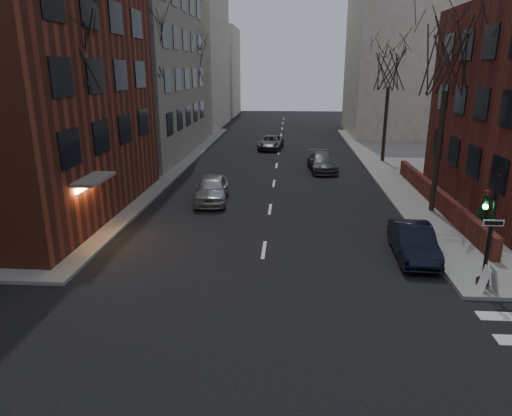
{
  "coord_description": "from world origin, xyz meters",
  "views": [
    {
      "loc": [
        1.01,
        -6.35,
        7.53
      ],
      "look_at": [
        -0.32,
        11.65,
        2.0
      ],
      "focal_mm": 32.0,
      "sensor_mm": 36.0,
      "label": 1
    }
  ],
  "objects_px": {
    "tree_right_a": "(449,58)",
    "car_lane_far": "(271,142)",
    "parked_sedan": "(413,242)",
    "streetlamp_near": "(143,123)",
    "streetlamp_far": "(202,101)",
    "tree_left_c": "(191,63)",
    "car_lane_gray": "(322,162)",
    "sandwich_board": "(489,279)",
    "evergreen_shrub": "(485,208)",
    "tree_left_b": "(148,47)",
    "tree_right_b": "(390,68)",
    "tree_left_a": "(66,46)",
    "traffic_signal": "(488,238)",
    "car_lane_silver": "(212,189)"
  },
  "relations": [
    {
      "from": "tree_right_a",
      "to": "car_lane_silver",
      "type": "relative_size",
      "value": 2.15
    },
    {
      "from": "streetlamp_far",
      "to": "car_lane_silver",
      "type": "bearing_deg",
      "value": -78.26
    },
    {
      "from": "tree_right_a",
      "to": "evergreen_shrub",
      "type": "distance_m",
      "value": 7.58
    },
    {
      "from": "tree_right_b",
      "to": "car_lane_silver",
      "type": "height_order",
      "value": "tree_right_b"
    },
    {
      "from": "car_lane_far",
      "to": "tree_left_c",
      "type": "bearing_deg",
      "value": 170.61
    },
    {
      "from": "traffic_signal",
      "to": "car_lane_silver",
      "type": "distance_m",
      "value": 15.42
    },
    {
      "from": "tree_left_c",
      "to": "tree_left_b",
      "type": "bearing_deg",
      "value": -90.0
    },
    {
      "from": "tree_left_c",
      "to": "evergreen_shrub",
      "type": "relative_size",
      "value": 5.02
    },
    {
      "from": "tree_left_c",
      "to": "streetlamp_near",
      "type": "relative_size",
      "value": 1.55
    },
    {
      "from": "tree_left_b",
      "to": "streetlamp_near",
      "type": "xyz_separation_m",
      "value": [
        0.6,
        -4.0,
        -4.68
      ]
    },
    {
      "from": "tree_right_b",
      "to": "streetlamp_near",
      "type": "height_order",
      "value": "tree_right_b"
    },
    {
      "from": "tree_right_b",
      "to": "car_lane_far",
      "type": "relative_size",
      "value": 1.97
    },
    {
      "from": "tree_left_a",
      "to": "tree_right_a",
      "type": "relative_size",
      "value": 1.06
    },
    {
      "from": "tree_left_a",
      "to": "streetlamp_far",
      "type": "distance_m",
      "value": 28.32
    },
    {
      "from": "streetlamp_near",
      "to": "streetlamp_far",
      "type": "height_order",
      "value": "same"
    },
    {
      "from": "streetlamp_near",
      "to": "traffic_signal",
      "type": "bearing_deg",
      "value": -38.87
    },
    {
      "from": "tree_left_b",
      "to": "car_lane_far",
      "type": "distance_m",
      "value": 16.58
    },
    {
      "from": "car_lane_far",
      "to": "parked_sedan",
      "type": "bearing_deg",
      "value": -70.08
    },
    {
      "from": "car_lane_gray",
      "to": "sandwich_board",
      "type": "relative_size",
      "value": 5.4
    },
    {
      "from": "traffic_signal",
      "to": "tree_right_b",
      "type": "bearing_deg",
      "value": 87.85
    },
    {
      "from": "tree_left_a",
      "to": "tree_right_b",
      "type": "relative_size",
      "value": 1.12
    },
    {
      "from": "tree_left_b",
      "to": "car_lane_gray",
      "type": "height_order",
      "value": "tree_left_b"
    },
    {
      "from": "streetlamp_near",
      "to": "streetlamp_far",
      "type": "relative_size",
      "value": 1.0
    },
    {
      "from": "parked_sedan",
      "to": "car_lane_far",
      "type": "xyz_separation_m",
      "value": [
        -7.0,
        26.28,
        -0.04
      ]
    },
    {
      "from": "streetlamp_far",
      "to": "parked_sedan",
      "type": "relative_size",
      "value": 1.5
    },
    {
      "from": "streetlamp_near",
      "to": "parked_sedan",
      "type": "distance_m",
      "value": 18.07
    },
    {
      "from": "tree_right_b",
      "to": "evergreen_shrub",
      "type": "height_order",
      "value": "tree_right_b"
    },
    {
      "from": "traffic_signal",
      "to": "tree_right_a",
      "type": "relative_size",
      "value": 0.41
    },
    {
      "from": "car_lane_gray",
      "to": "car_lane_far",
      "type": "relative_size",
      "value": 1.01
    },
    {
      "from": "car_lane_far",
      "to": "sandwich_board",
      "type": "bearing_deg",
      "value": -68.38
    },
    {
      "from": "traffic_signal",
      "to": "tree_left_a",
      "type": "height_order",
      "value": "tree_left_a"
    },
    {
      "from": "tree_right_a",
      "to": "car_lane_far",
      "type": "relative_size",
      "value": 2.08
    },
    {
      "from": "tree_left_a",
      "to": "tree_right_b",
      "type": "distance_m",
      "value": 25.19
    },
    {
      "from": "car_lane_silver",
      "to": "sandwich_board",
      "type": "bearing_deg",
      "value": -47.91
    },
    {
      "from": "tree_right_a",
      "to": "streetlamp_near",
      "type": "bearing_deg",
      "value": 166.76
    },
    {
      "from": "sandwich_board",
      "to": "tree_left_b",
      "type": "bearing_deg",
      "value": 134.11
    },
    {
      "from": "tree_right_a",
      "to": "evergreen_shrub",
      "type": "height_order",
      "value": "tree_right_a"
    },
    {
      "from": "tree_left_b",
      "to": "evergreen_shrub",
      "type": "xyz_separation_m",
      "value": [
        19.3,
        -10.61,
        -7.79
      ]
    },
    {
      "from": "car_lane_silver",
      "to": "evergreen_shrub",
      "type": "distance_m",
      "value": 14.52
    },
    {
      "from": "tree_right_b",
      "to": "streetlamp_far",
      "type": "height_order",
      "value": "tree_right_b"
    },
    {
      "from": "traffic_signal",
      "to": "car_lane_far",
      "type": "bearing_deg",
      "value": 106.79
    },
    {
      "from": "traffic_signal",
      "to": "tree_right_a",
      "type": "xyz_separation_m",
      "value": [
        0.86,
        9.01,
        6.12
      ]
    },
    {
      "from": "parked_sedan",
      "to": "car_lane_far",
      "type": "distance_m",
      "value": 27.2
    },
    {
      "from": "parked_sedan",
      "to": "car_lane_far",
      "type": "bearing_deg",
      "value": 106.94
    },
    {
      "from": "evergreen_shrub",
      "to": "parked_sedan",
      "type": "bearing_deg",
      "value": -139.12
    },
    {
      "from": "traffic_signal",
      "to": "streetlamp_far",
      "type": "height_order",
      "value": "streetlamp_far"
    },
    {
      "from": "tree_right_a",
      "to": "streetlamp_far",
      "type": "distance_m",
      "value": 29.65
    },
    {
      "from": "traffic_signal",
      "to": "streetlamp_far",
      "type": "relative_size",
      "value": 0.64
    },
    {
      "from": "tree_right_a",
      "to": "streetlamp_far",
      "type": "relative_size",
      "value": 1.55
    },
    {
      "from": "car_lane_gray",
      "to": "evergreen_shrub",
      "type": "relative_size",
      "value": 2.43
    }
  ]
}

